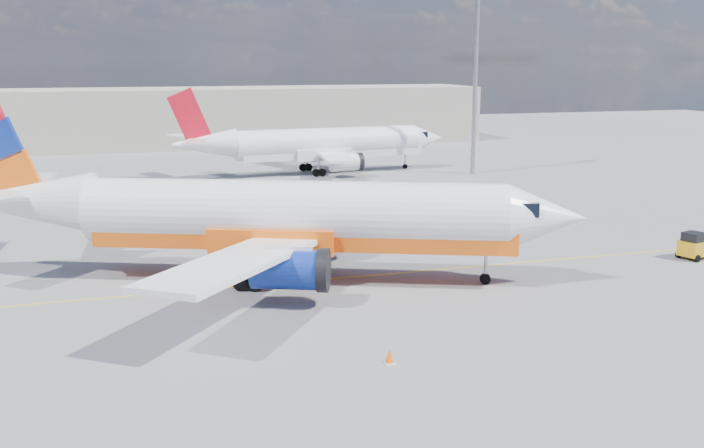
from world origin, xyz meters
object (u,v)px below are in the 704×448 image
object	(u,v)px
main_jet	(275,217)
second_jet	(320,145)
gse_tug	(697,246)
traffic_cone	(390,356)

from	to	relation	value
main_jet	second_jet	xyz separation A→B (m)	(12.96, 38.95, -0.45)
gse_tug	second_jet	bearing A→B (deg)	90.36
second_jet	gse_tug	world-z (taller)	second_jet
gse_tug	main_jet	bearing A→B (deg)	156.43
main_jet	gse_tug	size ratio (longest dim) A/B	13.20
second_jet	traffic_cone	bearing A→B (deg)	-106.39
main_jet	gse_tug	bearing A→B (deg)	15.54
main_jet	gse_tug	world-z (taller)	main_jet
second_jet	gse_tug	bearing A→B (deg)	-77.64
main_jet	traffic_cone	xyz separation A→B (m)	(1.81, -13.64, -3.24)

